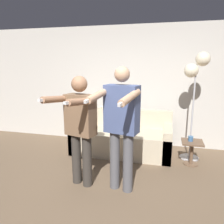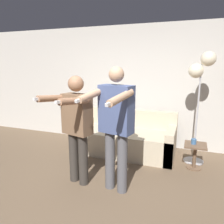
# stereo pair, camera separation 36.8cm
# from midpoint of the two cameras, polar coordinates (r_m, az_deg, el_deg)

# --- Properties ---
(ground_plane) EXTENTS (16.00, 16.00, 0.00)m
(ground_plane) POSITION_cam_midpoint_polar(r_m,az_deg,el_deg) (3.04, -10.03, -23.64)
(ground_plane) COLOR brown
(wall_back) EXTENTS (10.00, 0.05, 2.60)m
(wall_back) POSITION_cam_midpoint_polar(r_m,az_deg,el_deg) (4.90, 1.64, 6.76)
(wall_back) COLOR beige
(wall_back) RESTS_ON ground_plane
(couch) EXTENTS (1.97, 0.88, 0.84)m
(couch) POSITION_cam_midpoint_polar(r_m,az_deg,el_deg) (4.52, 0.28, -6.98)
(couch) COLOR beige
(couch) RESTS_ON ground_plane
(person_left) EXTENTS (0.61, 0.76, 1.63)m
(person_left) POSITION_cam_midpoint_polar(r_m,az_deg,el_deg) (3.18, -11.73, -3.16)
(person_left) COLOR #38332D
(person_left) RESTS_ON ground_plane
(person_right) EXTENTS (0.62, 0.75, 1.75)m
(person_right) POSITION_cam_midpoint_polar(r_m,az_deg,el_deg) (2.95, -1.18, -2.62)
(person_right) COLOR #56565B
(person_right) RESTS_ON ground_plane
(cat) EXTENTS (0.51, 0.13, 0.20)m
(cat) POSITION_cam_midpoint_polar(r_m,az_deg,el_deg) (4.73, -1.85, 2.00)
(cat) COLOR silver
(cat) RESTS_ON couch
(floor_lamp) EXTENTS (0.43, 0.36, 2.00)m
(floor_lamp) POSITION_cam_midpoint_polar(r_m,az_deg,el_deg) (4.15, 18.79, 9.34)
(floor_lamp) COLOR #B2B2B7
(floor_lamp) RESTS_ON ground_plane
(side_table) EXTENTS (0.36, 0.36, 0.44)m
(side_table) POSITION_cam_midpoint_polar(r_m,az_deg,el_deg) (4.14, 17.78, -9.07)
(side_table) COLOR brown
(side_table) RESTS_ON ground_plane
(cup) EXTENTS (0.09, 0.09, 0.09)m
(cup) POSITION_cam_midpoint_polar(r_m,az_deg,el_deg) (4.09, 17.46, -6.69)
(cup) COLOR #3D6693
(cup) RESTS_ON side_table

